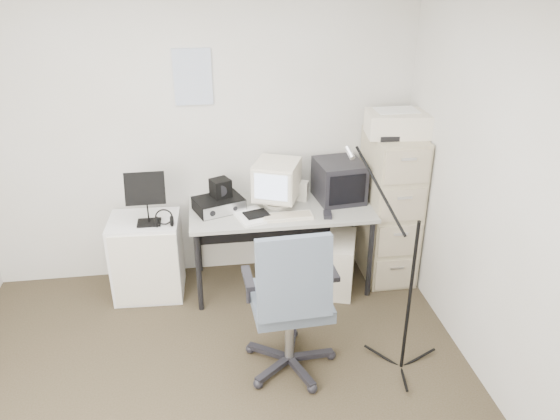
{
  "coord_description": "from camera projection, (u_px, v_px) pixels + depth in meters",
  "views": [
    {
      "loc": [
        0.03,
        -2.57,
        2.67
      ],
      "look_at": [
        0.55,
        0.95,
        0.95
      ],
      "focal_mm": 35.0,
      "sensor_mm": 36.0,
      "label": 1
    }
  ],
  "objects": [
    {
      "name": "floor",
      "position": [
        216.0,
        416.0,
        3.45
      ],
      "size": [
        3.6,
        3.6,
        0.01
      ],
      "primitive_type": "cube",
      "color": "#302A17",
      "rests_on": "ground"
    },
    {
      "name": "wall_back",
      "position": [
        199.0,
        137.0,
        4.51
      ],
      "size": [
        3.6,
        0.02,
        2.5
      ],
      "primitive_type": "cube",
      "color": "silver",
      "rests_on": "ground"
    },
    {
      "name": "wall_right",
      "position": [
        518.0,
        220.0,
        3.14
      ],
      "size": [
        0.02,
        3.6,
        2.5
      ],
      "primitive_type": "cube",
      "color": "silver",
      "rests_on": "ground"
    },
    {
      "name": "wall_calendar",
      "position": [
        193.0,
        77.0,
        4.28
      ],
      "size": [
        0.3,
        0.02,
        0.44
      ],
      "primitive_type": "cube",
      "color": "white",
      "rests_on": "wall_back"
    },
    {
      "name": "filing_cabinet",
      "position": [
        389.0,
        207.0,
        4.69
      ],
      "size": [
        0.4,
        0.6,
        1.3
      ],
      "primitive_type": "cube",
      "color": "#9D957D",
      "rests_on": "floor"
    },
    {
      "name": "printer",
      "position": [
        397.0,
        124.0,
        4.37
      ],
      "size": [
        0.52,
        0.39,
        0.19
      ],
      "primitive_type": "cube",
      "rotation": [
        0.0,
        0.0,
        -0.12
      ],
      "color": "silver",
      "rests_on": "filing_cabinet"
    },
    {
      "name": "desk",
      "position": [
        281.0,
        246.0,
        4.66
      ],
      "size": [
        1.5,
        0.7,
        0.73
      ],
      "primitive_type": "cube",
      "color": "#999887",
      "rests_on": "floor"
    },
    {
      "name": "crt_monitor",
      "position": [
        277.0,
        184.0,
        4.48
      ],
      "size": [
        0.45,
        0.46,
        0.38
      ],
      "primitive_type": "cube",
      "rotation": [
        0.0,
        0.0,
        -0.39
      ],
      "color": "silver",
      "rests_on": "desk"
    },
    {
      "name": "crt_tv",
      "position": [
        339.0,
        180.0,
        4.59
      ],
      "size": [
        0.41,
        0.43,
        0.34
      ],
      "primitive_type": "cube",
      "rotation": [
        0.0,
        0.0,
        0.11
      ],
      "color": "black",
      "rests_on": "desk"
    },
    {
      "name": "desk_speaker",
      "position": [
        303.0,
        191.0,
        4.61
      ],
      "size": [
        0.12,
        0.12,
        0.16
      ],
      "primitive_type": "cube",
      "rotation": [
        0.0,
        0.0,
        -0.42
      ],
      "color": "beige",
      "rests_on": "desk"
    },
    {
      "name": "keyboard",
      "position": [
        287.0,
        217.0,
        4.32
      ],
      "size": [
        0.41,
        0.16,
        0.02
      ],
      "primitive_type": "cube",
      "rotation": [
        0.0,
        0.0,
        0.04
      ],
      "color": "silver",
      "rests_on": "desk"
    },
    {
      "name": "mouse",
      "position": [
        328.0,
        215.0,
        4.34
      ],
      "size": [
        0.08,
        0.12,
        0.03
      ],
      "primitive_type": "cube",
      "rotation": [
        0.0,
        0.0,
        -0.15
      ],
      "color": "black",
      "rests_on": "desk"
    },
    {
      "name": "radio_receiver",
      "position": [
        219.0,
        204.0,
        4.43
      ],
      "size": [
        0.44,
        0.38,
        0.11
      ],
      "primitive_type": "cube",
      "rotation": [
        0.0,
        0.0,
        0.34
      ],
      "color": "black",
      "rests_on": "desk"
    },
    {
      "name": "radio_speaker",
      "position": [
        221.0,
        188.0,
        4.42
      ],
      "size": [
        0.19,
        0.18,
        0.15
      ],
      "primitive_type": "cube",
      "rotation": [
        0.0,
        0.0,
        0.43
      ],
      "color": "black",
      "rests_on": "radio_receiver"
    },
    {
      "name": "papers",
      "position": [
        251.0,
        216.0,
        4.33
      ],
      "size": [
        0.31,
        0.37,
        0.02
      ],
      "primitive_type": "cube",
      "rotation": [
        0.0,
        0.0,
        0.29
      ],
      "color": "white",
      "rests_on": "desk"
    },
    {
      "name": "pc_tower",
      "position": [
        340.0,
        263.0,
        4.66
      ],
      "size": [
        0.37,
        0.54,
        0.47
      ],
      "primitive_type": "cube",
      "rotation": [
        0.0,
        0.0,
        -0.32
      ],
      "color": "silver",
      "rests_on": "floor"
    },
    {
      "name": "office_chair",
      "position": [
        290.0,
        298.0,
        3.62
      ],
      "size": [
        0.69,
        0.69,
        1.14
      ],
      "primitive_type": "cube",
      "rotation": [
        0.0,
        0.0,
        0.05
      ],
      "color": "#464E5A",
      "rests_on": "floor"
    },
    {
      "name": "side_cart",
      "position": [
        148.0,
        257.0,
        4.54
      ],
      "size": [
        0.58,
        0.47,
        0.69
      ],
      "primitive_type": "cube",
      "rotation": [
        0.0,
        0.0,
        -0.05
      ],
      "color": "silver",
      "rests_on": "floor"
    },
    {
      "name": "music_stand",
      "position": [
        146.0,
        198.0,
        4.23
      ],
      "size": [
        0.34,
        0.26,
        0.45
      ],
      "primitive_type": "cube",
      "rotation": [
        0.0,
        0.0,
        0.34
      ],
      "color": "black",
      "rests_on": "side_cart"
    },
    {
      "name": "headphones",
      "position": [
        164.0,
        220.0,
        4.27
      ],
      "size": [
        0.2,
        0.2,
        0.03
      ],
      "primitive_type": "torus",
      "rotation": [
        0.0,
        0.0,
        -0.38
      ],
      "color": "black",
      "rests_on": "side_cart"
    },
    {
      "name": "mic_stand",
      "position": [
        412.0,
        276.0,
        3.52
      ],
      "size": [
        0.03,
        0.03,
        1.51
      ],
      "primitive_type": "cylinder",
      "rotation": [
        0.0,
        0.0,
        1.82
      ],
      "color": "black",
      "rests_on": "floor"
    }
  ]
}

